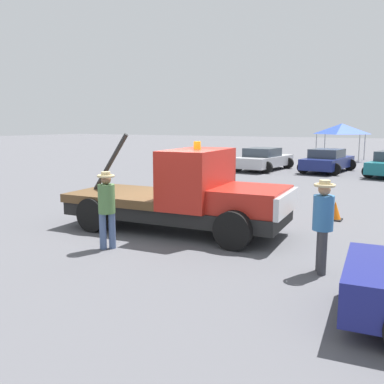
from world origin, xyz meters
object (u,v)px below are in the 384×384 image
object	(u,v)px
person_near_truck	(323,219)
parked_car_silver	(263,159)
tow_truck	(187,196)
parked_car_navy	(327,161)
canopy_tent_blue	(342,129)
traffic_cone	(335,211)
person_at_hood	(107,204)

from	to	relation	value
person_near_truck	parked_car_silver	distance (m)	18.08
person_near_truck	tow_truck	bearing A→B (deg)	-44.80
tow_truck	parked_car_navy	size ratio (longest dim) A/B	1.27
person_near_truck	canopy_tent_blue	distance (m)	26.25
parked_car_silver	parked_car_navy	world-z (taller)	same
tow_truck	person_near_truck	bearing A→B (deg)	-25.62
person_near_truck	canopy_tent_blue	xyz separation A→B (m)	(-4.12, 25.89, 1.35)
parked_car_navy	traffic_cone	xyz separation A→B (m)	(2.78, -12.72, -0.39)
tow_truck	canopy_tent_blue	distance (m)	24.43
person_at_hood	traffic_cone	size ratio (longest dim) A/B	3.15
person_at_hood	parked_car_navy	size ratio (longest dim) A/B	0.37
parked_car_silver	canopy_tent_blue	distance (m)	9.81
tow_truck	canopy_tent_blue	world-z (taller)	canopy_tent_blue
tow_truck	person_at_hood	distance (m)	2.35
parked_car_navy	tow_truck	bearing A→B (deg)	-174.95
person_at_hood	parked_car_navy	bearing A→B (deg)	130.05
tow_truck	person_at_hood	bearing A→B (deg)	-113.53
tow_truck	person_near_truck	distance (m)	4.01
person_near_truck	person_at_hood	distance (m)	4.57
person_at_hood	tow_truck	bearing A→B (deg)	113.54
parked_car_silver	traffic_cone	distance (m)	13.56
traffic_cone	person_at_hood	bearing A→B (deg)	-125.84
person_near_truck	canopy_tent_blue	size ratio (longest dim) A/B	0.57
parked_car_navy	traffic_cone	world-z (taller)	parked_car_navy
person_near_truck	person_at_hood	xyz separation A→B (m)	(-4.51, -0.69, -0.01)
parked_car_silver	canopy_tent_blue	bearing A→B (deg)	-11.80
parked_car_navy	canopy_tent_blue	world-z (taller)	canopy_tent_blue
canopy_tent_blue	parked_car_navy	bearing A→B (deg)	-85.07
tow_truck	parked_car_navy	world-z (taller)	tow_truck
person_near_truck	parked_car_navy	world-z (taller)	person_near_truck
parked_car_navy	traffic_cone	distance (m)	13.02
canopy_tent_blue	parked_car_silver	bearing A→B (deg)	-107.27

